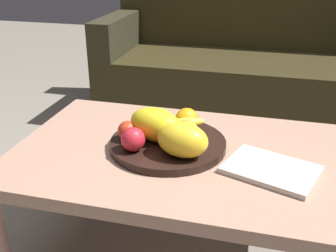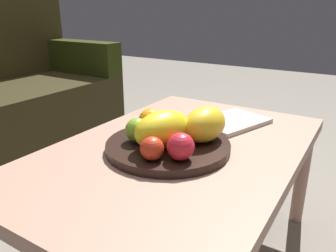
{
  "view_description": "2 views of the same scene",
  "coord_description": "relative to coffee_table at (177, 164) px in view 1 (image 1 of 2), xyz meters",
  "views": [
    {
      "loc": [
        0.26,
        -1.1,
        1.04
      ],
      "look_at": [
        -0.04,
        0.01,
        0.51
      ],
      "focal_mm": 43.49,
      "sensor_mm": 36.0,
      "label": 1
    },
    {
      "loc": [
        -0.8,
        -0.46,
        0.84
      ],
      "look_at": [
        -0.04,
        0.01,
        0.51
      ],
      "focal_mm": 35.24,
      "sensor_mm": 36.0,
      "label": 2
    }
  ],
  "objects": [
    {
      "name": "magazine",
      "position": [
        0.29,
        -0.06,
        0.06
      ],
      "size": [
        0.3,
        0.25,
        0.02
      ],
      "primitive_type": "cube",
      "rotation": [
        0.0,
        0.0,
        -0.34
      ],
      "color": "beige",
      "rests_on": "coffee_table"
    },
    {
      "name": "banana_bunch",
      "position": [
        -0.01,
        0.05,
        0.1
      ],
      "size": [
        0.17,
        0.15,
        0.06
      ],
      "color": "yellow",
      "rests_on": "fruit_bowl"
    },
    {
      "name": "apple_left",
      "position": [
        -0.08,
        0.09,
        0.11
      ],
      "size": [
        0.07,
        0.07,
        0.07
      ],
      "primitive_type": "sphere",
      "color": "#75A527",
      "rests_on": "fruit_bowl"
    },
    {
      "name": "melon_large_front",
      "position": [
        -0.07,
        0.01,
        0.13
      ],
      "size": [
        0.2,
        0.16,
        0.11
      ],
      "primitive_type": "ellipsoid",
      "rotation": [
        0.0,
        0.0,
        -0.32
      ],
      "color": "yellow",
      "rests_on": "fruit_bowl"
    },
    {
      "name": "coffee_table",
      "position": [
        0.0,
        0.0,
        0.0
      ],
      "size": [
        1.03,
        0.67,
        0.44
      ],
      "color": "#A47B65",
      "rests_on": "ground_plane"
    },
    {
      "name": "orange_front",
      "position": [
        0.01,
        0.1,
        0.11
      ],
      "size": [
        0.08,
        0.08,
        0.08
      ],
      "primitive_type": "sphere",
      "color": "orange",
      "rests_on": "fruit_bowl"
    },
    {
      "name": "fruit_bowl",
      "position": [
        -0.04,
        0.01,
        0.06
      ],
      "size": [
        0.37,
        0.37,
        0.03
      ],
      "primitive_type": "cylinder",
      "color": "black",
      "rests_on": "coffee_table"
    },
    {
      "name": "couch",
      "position": [
        0.09,
        1.39,
        -0.08
      ],
      "size": [
        1.7,
        0.7,
        0.9
      ],
      "color": "#2B2512",
      "rests_on": "ground_plane"
    },
    {
      "name": "apple_right",
      "position": [
        -0.16,
        -0.01,
        0.1
      ],
      "size": [
        0.06,
        0.06,
        0.06
      ],
      "primitive_type": "sphere",
      "color": "red",
      "rests_on": "fruit_bowl"
    },
    {
      "name": "orange_left",
      "position": [
        0.02,
        0.02,
        0.11
      ],
      "size": [
        0.07,
        0.07,
        0.07
      ],
      "primitive_type": "sphere",
      "color": "orange",
      "rests_on": "fruit_bowl"
    },
    {
      "name": "melon_smaller_beside",
      "position": [
        0.03,
        -0.07,
        0.12
      ],
      "size": [
        0.17,
        0.13,
        0.1
      ],
      "primitive_type": "ellipsoid",
      "rotation": [
        0.0,
        0.0,
        -0.16
      ],
      "color": "yellow",
      "rests_on": "fruit_bowl"
    },
    {
      "name": "apple_front",
      "position": [
        -0.12,
        -0.08,
        0.11
      ],
      "size": [
        0.07,
        0.07,
        0.07
      ],
      "primitive_type": "sphere",
      "color": "red",
      "rests_on": "fruit_bowl"
    }
  ]
}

